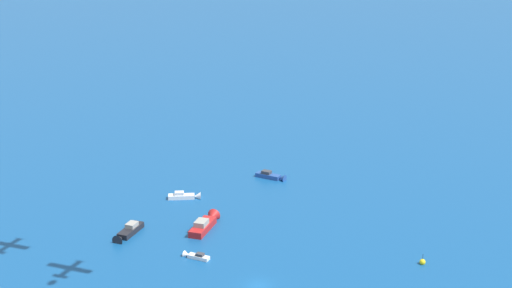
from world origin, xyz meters
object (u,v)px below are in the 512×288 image
(motorboat_trailing, at_px, (205,224))
(marker_buoy, at_px, (422,262))
(motorboat_offshore, at_px, (195,256))
(motorboat_inshore, at_px, (186,196))
(motorboat_far_port, at_px, (128,232))
(motorboat_far_stbd, at_px, (272,176))

(motorboat_trailing, bearing_deg, marker_buoy, -59.73)
(motorboat_offshore, bearing_deg, motorboat_trailing, 47.36)
(motorboat_offshore, bearing_deg, motorboat_inshore, 60.12)
(motorboat_inshore, height_order, motorboat_offshore, motorboat_inshore)
(motorboat_far_port, bearing_deg, motorboat_inshore, 24.57)
(motorboat_inshore, relative_size, marker_buoy, 3.25)
(motorboat_inshore, relative_size, motorboat_offshore, 1.34)
(motorboat_inshore, bearing_deg, marker_buoy, -72.56)
(marker_buoy, bearing_deg, motorboat_trailing, 120.27)
(motorboat_trailing, bearing_deg, motorboat_inshore, 70.80)
(motorboat_far_stbd, xyz_separation_m, marker_buoy, (-6.14, -49.82, -0.18))
(motorboat_inshore, xyz_separation_m, motorboat_trailing, (-5.24, -15.04, 0.27))
(motorboat_far_stbd, distance_m, motorboat_trailing, 30.55)
(motorboat_inshore, bearing_deg, motorboat_far_port, -155.43)
(motorboat_far_port, xyz_separation_m, motorboat_inshore, (19.21, 8.78, -0.12))
(motorboat_offshore, xyz_separation_m, marker_buoy, (30.62, -27.12, -0.00))
(motorboat_offshore, height_order, motorboat_trailing, motorboat_trailing)
(motorboat_far_port, xyz_separation_m, marker_buoy, (35.55, -43.21, -0.28))
(motorboat_inshore, distance_m, marker_buoy, 54.50)
(motorboat_far_stbd, height_order, motorboat_trailing, motorboat_trailing)
(motorboat_trailing, relative_size, marker_buoy, 4.84)
(motorboat_far_stbd, xyz_separation_m, motorboat_offshore, (-36.76, -22.69, -0.18))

